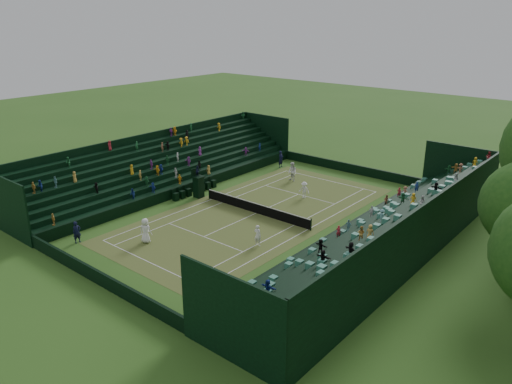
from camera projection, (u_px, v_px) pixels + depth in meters
ground at (256, 213)px, 43.79m from camera, size 160.00×160.00×0.00m
court_surface at (256, 213)px, 43.79m from camera, size 12.97×26.77×0.01m
perimeter_wall_north at (348, 168)px, 55.10m from camera, size 17.17×0.20×1.00m
perimeter_wall_south at (98, 277)px, 32.15m from camera, size 17.17×0.20×1.00m
perimeter_wall_east at (340, 234)px, 38.50m from camera, size 0.20×31.77×1.00m
perimeter_wall_west at (190, 188)px, 48.76m from camera, size 0.20×31.77×1.00m
north_grandstand at (392, 236)px, 35.62m from camera, size 6.60×32.00×4.90m
south_grandstand at (161, 169)px, 50.93m from camera, size 6.60×32.00×4.90m
tennis_net at (256, 208)px, 43.62m from camera, size 11.67×0.10×1.06m
umpire_chair at (198, 184)px, 47.30m from camera, size 0.99×0.99×3.11m
courtside_chairs at (195, 190)px, 48.50m from camera, size 0.50×5.47×1.08m
player_near_west at (146, 231)px, 37.91m from camera, size 1.12×0.94×1.97m
player_near_east at (258, 235)px, 37.47m from camera, size 0.63×0.43×1.66m
player_far_west at (292, 172)px, 52.02m from camera, size 1.14×0.98×2.01m
player_far_east at (304, 190)px, 47.23m from camera, size 1.16×0.84×1.61m
line_judge_north at (281, 159)px, 56.79m from camera, size 0.46×0.70×1.90m
line_judge_south at (77, 232)px, 37.94m from camera, size 0.47×0.67×1.72m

